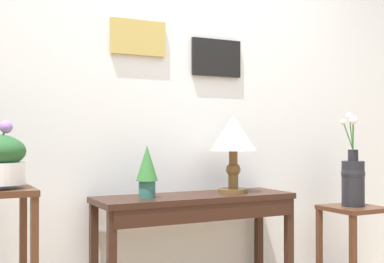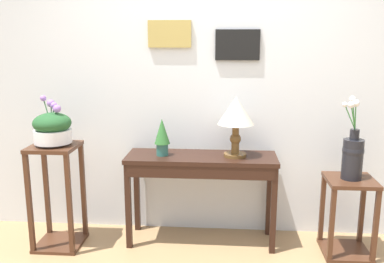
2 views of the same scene
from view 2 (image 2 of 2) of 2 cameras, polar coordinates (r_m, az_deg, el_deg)
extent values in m
cube|color=silver|center=(3.59, 1.94, 7.95)|extent=(9.00, 0.10, 2.80)
cube|color=tan|center=(3.54, -3.08, 13.14)|extent=(0.36, 0.02, 0.22)
cube|color=#5D9A4C|center=(3.54, -3.09, 13.14)|extent=(0.29, 0.01, 0.18)
cube|color=black|center=(3.51, 6.22, 11.64)|extent=(0.36, 0.02, 0.25)
cube|color=#57B182|center=(3.51, 6.23, 11.64)|extent=(0.29, 0.01, 0.20)
cube|color=black|center=(3.42, 1.28, -3.57)|extent=(1.22, 0.40, 0.03)
cube|color=black|center=(3.27, 1.10, -5.57)|extent=(1.16, 0.03, 0.10)
cube|color=black|center=(3.47, -8.66, -10.08)|extent=(0.04, 0.04, 0.72)
cube|color=black|center=(3.41, 11.03, -10.59)|extent=(0.04, 0.04, 0.72)
cube|color=black|center=(3.77, -7.51, -8.17)|extent=(0.04, 0.04, 0.72)
cube|color=black|center=(3.72, 10.46, -8.59)|extent=(0.04, 0.04, 0.72)
cylinder|color=brown|center=(3.41, 5.88, -3.17)|extent=(0.18, 0.18, 0.02)
cylinder|color=brown|center=(3.39, 5.90, -1.99)|extent=(0.06, 0.06, 0.12)
sphere|color=brown|center=(3.38, 5.93, -1.00)|extent=(0.09, 0.09, 0.09)
cylinder|color=brown|center=(3.37, 5.95, -0.01)|extent=(0.05, 0.05, 0.12)
cone|color=beige|center=(3.33, 6.01, 2.88)|extent=(0.29, 0.29, 0.22)
cylinder|color=#2D665B|center=(3.42, -4.07, -2.45)|extent=(0.10, 0.10, 0.10)
cone|color=#2D662D|center=(3.39, -4.10, 0.05)|extent=(0.13, 0.13, 0.21)
cube|color=#472819|center=(3.50, -18.31, -2.00)|extent=(0.37, 0.37, 0.03)
cube|color=#472819|center=(3.78, -17.43, -14.29)|extent=(0.37, 0.37, 0.03)
cube|color=#472819|center=(3.55, -21.28, -9.07)|extent=(0.04, 0.03, 0.80)
cube|color=#472819|center=(3.42, -16.35, -9.50)|extent=(0.04, 0.03, 0.80)
cube|color=#472819|center=(3.82, -19.21, -7.38)|extent=(0.04, 0.04, 0.80)
cube|color=#472819|center=(3.71, -14.60, -7.70)|extent=(0.04, 0.04, 0.80)
cylinder|color=silver|center=(3.49, -18.33, -1.60)|extent=(0.13, 0.13, 0.02)
cylinder|color=silver|center=(3.48, -18.40, -0.60)|extent=(0.29, 0.29, 0.11)
ellipsoid|color=#235128|center=(3.46, -18.52, 1.10)|extent=(0.30, 0.30, 0.16)
cylinder|color=#235128|center=(3.49, -19.04, 2.29)|extent=(0.09, 0.07, 0.24)
sphere|color=#996BC1|center=(3.51, -19.61, 4.30)|extent=(0.05, 0.05, 0.05)
cylinder|color=#235128|center=(3.48, -18.57, 1.97)|extent=(0.03, 0.07, 0.20)
sphere|color=#996BC1|center=(3.49, -18.68, 3.68)|extent=(0.06, 0.06, 0.06)
cylinder|color=#235128|center=(3.47, -18.39, 1.82)|extent=(0.01, 0.05, 0.19)
sphere|color=#996BC1|center=(3.48, -18.31, 3.39)|extent=(0.05, 0.05, 0.05)
cylinder|color=#235128|center=(3.44, -18.19, 1.60)|extent=(0.06, 0.02, 0.17)
sphere|color=#996BC1|center=(3.41, -17.91, 2.97)|extent=(0.06, 0.06, 0.06)
cube|color=#472819|center=(3.48, 20.79, -6.26)|extent=(0.37, 0.37, 0.03)
cube|color=#472819|center=(3.71, 20.06, -15.04)|extent=(0.37, 0.37, 0.03)
cube|color=#472819|center=(3.40, 18.49, -11.93)|extent=(0.04, 0.04, 0.57)
cube|color=#472819|center=(3.49, 23.73, -11.70)|extent=(0.04, 0.04, 0.57)
cube|color=#472819|center=(3.69, 17.30, -9.90)|extent=(0.04, 0.04, 0.57)
cube|color=#472819|center=(3.77, 22.14, -9.76)|extent=(0.04, 0.04, 0.57)
cylinder|color=black|center=(3.44, 21.00, -3.55)|extent=(0.15, 0.15, 0.31)
sphere|color=black|center=(3.42, 21.09, -2.45)|extent=(0.16, 0.16, 0.16)
cylinder|color=black|center=(3.39, 21.26, -0.38)|extent=(0.07, 0.07, 0.08)
cylinder|color=#387A38|center=(3.35, 20.70, 1.85)|extent=(0.10, 0.01, 0.19)
sphere|color=white|center=(3.32, 20.09, 3.47)|extent=(0.04, 0.04, 0.04)
cylinder|color=#387A38|center=(3.35, 21.17, 2.19)|extent=(0.05, 0.01, 0.23)
sphere|color=white|center=(3.33, 21.02, 4.14)|extent=(0.05, 0.05, 0.05)
cylinder|color=#387A38|center=(3.33, 21.09, 1.83)|extent=(0.07, 0.07, 0.20)
sphere|color=white|center=(3.27, 20.87, 3.44)|extent=(0.05, 0.05, 0.05)
cylinder|color=#387A38|center=(3.35, 21.37, 1.92)|extent=(0.03, 0.03, 0.20)
sphere|color=white|center=(3.32, 21.43, 3.61)|extent=(0.05, 0.05, 0.05)
camera|label=1|loc=(1.78, -65.43, -13.49)|focal=48.47mm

